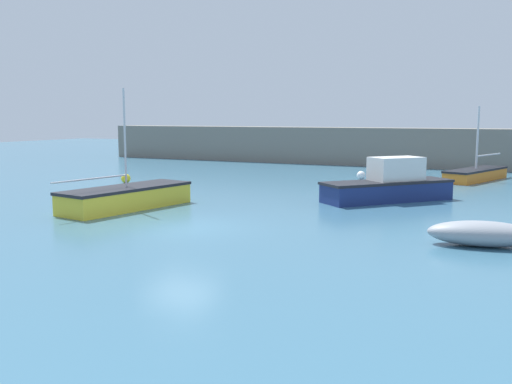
{
  "coord_description": "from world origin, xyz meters",
  "views": [
    {
      "loc": [
        10.9,
        -16.4,
        3.85
      ],
      "look_at": [
        -0.15,
        6.25,
        0.48
      ],
      "focal_mm": 40.0,
      "sensor_mm": 36.0,
      "label": 1
    }
  ],
  "objects_px": {
    "cabin_cruiser_white": "(390,185)",
    "mooring_buoy_yellow": "(126,179)",
    "sailboat_short_mast": "(127,197)",
    "sailboat_twin_hulled": "(476,174)",
    "mooring_buoy_white": "(361,175)",
    "rowboat_white_midwater": "(482,234)"
  },
  "relations": [
    {
      "from": "sailboat_twin_hulled",
      "to": "mooring_buoy_yellow",
      "type": "distance_m",
      "value": 20.77
    },
    {
      "from": "sailboat_twin_hulled",
      "to": "mooring_buoy_yellow",
      "type": "relative_size",
      "value": 11.85
    },
    {
      "from": "mooring_buoy_white",
      "to": "rowboat_white_midwater",
      "type": "bearing_deg",
      "value": -62.95
    },
    {
      "from": "cabin_cruiser_white",
      "to": "sailboat_twin_hulled",
      "type": "bearing_deg",
      "value": -154.16
    },
    {
      "from": "cabin_cruiser_white",
      "to": "mooring_buoy_yellow",
      "type": "bearing_deg",
      "value": -50.3
    },
    {
      "from": "sailboat_short_mast",
      "to": "mooring_buoy_white",
      "type": "height_order",
      "value": "sailboat_short_mast"
    },
    {
      "from": "sailboat_short_mast",
      "to": "rowboat_white_midwater",
      "type": "distance_m",
      "value": 14.0
    },
    {
      "from": "cabin_cruiser_white",
      "to": "mooring_buoy_white",
      "type": "bearing_deg",
      "value": -115.38
    },
    {
      "from": "rowboat_white_midwater",
      "to": "sailboat_twin_hulled",
      "type": "distance_m",
      "value": 18.57
    },
    {
      "from": "mooring_buoy_yellow",
      "to": "mooring_buoy_white",
      "type": "distance_m",
      "value": 14.04
    },
    {
      "from": "cabin_cruiser_white",
      "to": "mooring_buoy_yellow",
      "type": "distance_m",
      "value": 15.29
    },
    {
      "from": "sailboat_short_mast",
      "to": "rowboat_white_midwater",
      "type": "bearing_deg",
      "value": -84.31
    },
    {
      "from": "sailboat_short_mast",
      "to": "sailboat_twin_hulled",
      "type": "relative_size",
      "value": 1.04
    },
    {
      "from": "rowboat_white_midwater",
      "to": "sailboat_twin_hulled",
      "type": "bearing_deg",
      "value": 84.83
    },
    {
      "from": "cabin_cruiser_white",
      "to": "sailboat_short_mast",
      "type": "bearing_deg",
      "value": -12.49
    },
    {
      "from": "cabin_cruiser_white",
      "to": "sailboat_twin_hulled",
      "type": "distance_m",
      "value": 10.89
    },
    {
      "from": "mooring_buoy_yellow",
      "to": "sailboat_short_mast",
      "type": "bearing_deg",
      "value": -51.01
    },
    {
      "from": "rowboat_white_midwater",
      "to": "mooring_buoy_white",
      "type": "xyz_separation_m",
      "value": [
        -8.12,
        15.9,
        -0.11
      ]
    },
    {
      "from": "mooring_buoy_yellow",
      "to": "mooring_buoy_white",
      "type": "height_order",
      "value": "mooring_buoy_yellow"
    },
    {
      "from": "cabin_cruiser_white",
      "to": "rowboat_white_midwater",
      "type": "bearing_deg",
      "value": 70.58
    },
    {
      "from": "mooring_buoy_white",
      "to": "mooring_buoy_yellow",
      "type": "bearing_deg",
      "value": -146.83
    },
    {
      "from": "cabin_cruiser_white",
      "to": "mooring_buoy_yellow",
      "type": "height_order",
      "value": "cabin_cruiser_white"
    }
  ]
}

